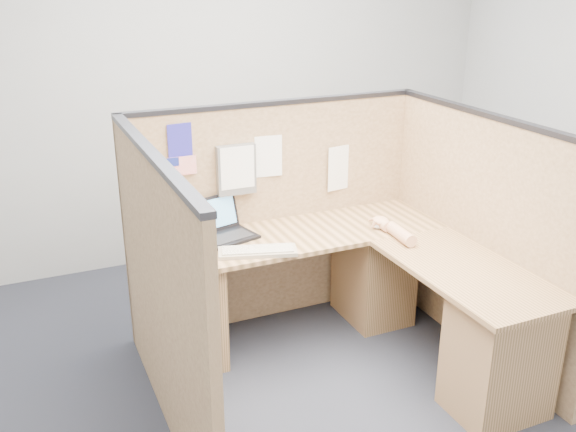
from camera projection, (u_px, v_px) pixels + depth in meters
name	position (u px, v px, depth m)	size (l,w,h in m)	color
floor	(342.00, 388.00, 3.78)	(5.00, 5.00, 0.00)	#1F202C
wall_back	(216.00, 90.00, 5.21)	(5.00, 5.00, 0.00)	#A7AAAC
cubicle_partitions	(312.00, 242.00, 3.88)	(2.06, 1.83, 1.53)	brown
l_desk	(348.00, 301.00, 3.96)	(1.95, 1.75, 0.73)	brown
laptop	(225.00, 227.00, 4.06)	(0.38, 0.39, 0.24)	black
keyboard	(258.00, 251.00, 3.81)	(0.49, 0.29, 0.03)	gray
mouse	(380.00, 225.00, 4.18)	(0.12, 0.07, 0.05)	silver
hand_forearm	(394.00, 230.00, 4.05)	(0.12, 0.42, 0.09)	#DEA37A
blue_poster	(181.00, 142.00, 3.90)	(0.17, 0.00, 0.22)	navy
american_flag	(179.00, 168.00, 3.94)	(0.19, 0.01, 0.32)	olive
file_holder	(236.00, 170.00, 4.08)	(0.25, 0.05, 0.33)	slate
paper_left	(266.00, 157.00, 4.17)	(0.21, 0.00, 0.27)	white
paper_right	(343.00, 167.00, 4.43)	(0.24, 0.00, 0.31)	white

